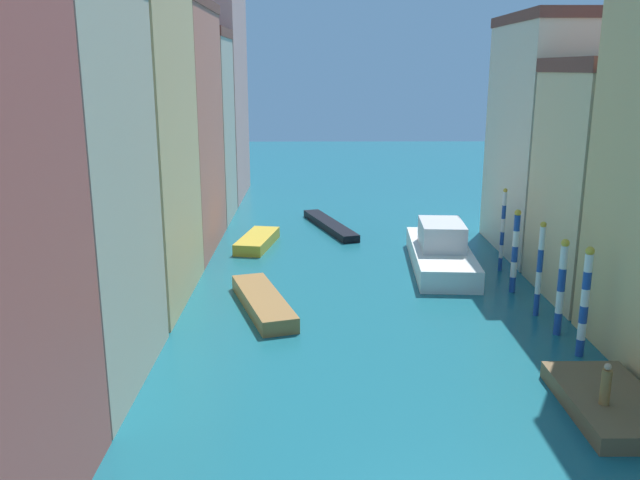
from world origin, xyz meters
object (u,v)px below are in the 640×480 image
object	(u,v)px
person_on_dock	(606,385)
motorboat_1	(263,302)
waterfront_dock	(610,403)
mooring_pole_0	(585,301)
mooring_pole_1	(561,286)
motorboat_0	(257,241)
mooring_pole_2	(540,268)
mooring_pole_4	(503,229)
vaporetto_white	(441,251)
mooring_pole_3	(515,250)
gondola_black	(330,225)

from	to	relation	value
person_on_dock	motorboat_1	size ratio (longest dim) A/B	0.20
waterfront_dock	mooring_pole_0	distance (m)	5.47
mooring_pole_1	motorboat_0	xyz separation A→B (m)	(-15.59, 16.38, -2.02)
waterfront_dock	mooring_pole_2	bearing A→B (deg)	87.19
mooring_pole_4	vaporetto_white	distance (m)	4.03
mooring_pole_0	mooring_pole_2	world-z (taller)	mooring_pole_0
waterfront_dock	mooring_pole_2	distance (m)	10.15
motorboat_0	motorboat_1	size ratio (longest dim) A/B	0.77
mooring_pole_2	mooring_pole_3	bearing A→B (deg)	92.33
waterfront_dock	mooring_pole_0	size ratio (longest dim) A/B	1.18
waterfront_dock	motorboat_0	xyz separation A→B (m)	(-14.92, 23.73, 0.06)
mooring_pole_0	mooring_pole_1	size ratio (longest dim) A/B	1.06
motorboat_0	mooring_pole_1	bearing A→B (deg)	-46.41
mooring_pole_1	mooring_pole_4	size ratio (longest dim) A/B	0.90
mooring_pole_3	vaporetto_white	size ratio (longest dim) A/B	0.43
mooring_pole_2	person_on_dock	bearing A→B (deg)	-95.62
mooring_pole_2	vaporetto_white	world-z (taller)	mooring_pole_2
person_on_dock	motorboat_1	xyz separation A→B (m)	(-13.03, 11.56, -1.00)
mooring_pole_2	motorboat_0	bearing A→B (deg)	138.08
mooring_pole_1	mooring_pole_2	xyz separation A→B (m)	(-0.18, 2.55, 0.11)
person_on_dock	mooring_pole_2	size ratio (longest dim) A/B	0.32
person_on_dock	mooring_pole_2	xyz separation A→B (m)	(1.04, 10.55, 1.12)
person_on_dock	motorboat_0	distance (m)	28.32
motorboat_0	motorboat_1	distance (m)	12.89
vaporetto_white	gondola_black	world-z (taller)	vaporetto_white
motorboat_0	motorboat_1	xyz separation A→B (m)	(1.34, -12.82, 0.00)
gondola_black	mooring_pole_1	bearing A→B (deg)	-64.64
mooring_pole_1	gondola_black	world-z (taller)	mooring_pole_1
mooring_pole_2	motorboat_1	bearing A→B (deg)	175.87
mooring_pole_2	vaporetto_white	size ratio (longest dim) A/B	0.45
mooring_pole_3	motorboat_1	bearing A→B (deg)	-169.14
mooring_pole_2	mooring_pole_1	bearing A→B (deg)	-85.92
vaporetto_white	motorboat_1	bearing A→B (deg)	-144.75
mooring_pole_3	motorboat_0	bearing A→B (deg)	146.38
mooring_pole_0	mooring_pole_4	size ratio (longest dim) A/B	0.95
motorboat_0	vaporetto_white	bearing A→B (deg)	-23.34
mooring_pole_0	mooring_pole_4	world-z (taller)	mooring_pole_4
mooring_pole_3	gondola_black	xyz separation A→B (m)	(-9.97, 15.51, -2.17)
person_on_dock	mooring_pole_2	bearing A→B (deg)	84.38
vaporetto_white	gondola_black	size ratio (longest dim) A/B	1.13
person_on_dock	mooring_pole_3	xyz separation A→B (m)	(0.89, 14.23, 1.05)
mooring_pole_2	gondola_black	distance (m)	21.82
waterfront_dock	mooring_pole_0	world-z (taller)	mooring_pole_0
mooring_pole_3	vaporetto_white	xyz separation A→B (m)	(-3.17, 4.93, -1.41)
mooring_pole_3	motorboat_0	size ratio (longest dim) A/B	0.79
mooring_pole_1	gondola_black	xyz separation A→B (m)	(-10.31, 21.75, -2.13)
vaporetto_white	motorboat_1	xyz separation A→B (m)	(-10.75, -7.60, -0.64)
mooring_pole_0	motorboat_1	size ratio (longest dim) A/B	0.63
person_on_dock	motorboat_0	bearing A→B (deg)	120.51
mooring_pole_1	mooring_pole_3	xyz separation A→B (m)	(-0.33, 6.23, 0.04)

